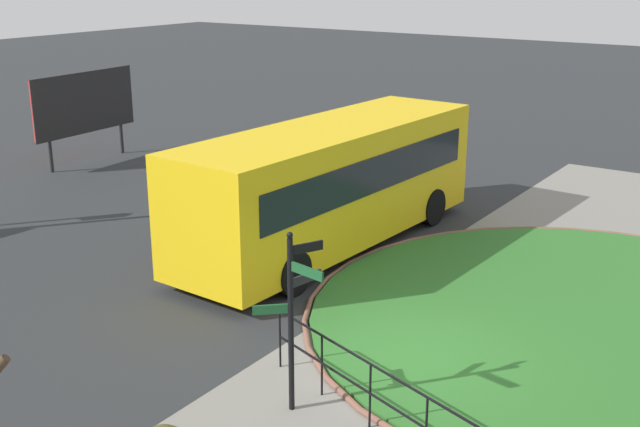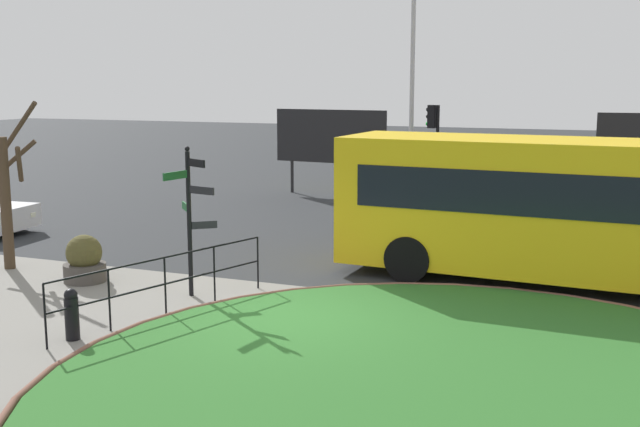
# 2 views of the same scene
# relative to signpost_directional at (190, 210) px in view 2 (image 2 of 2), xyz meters

# --- Properties ---
(ground) EXTENTS (120.00, 120.00, 0.00)m
(ground) POSITION_rel_signpost_directional_xyz_m (2.45, -0.67, -1.75)
(ground) COLOR #282B2D
(sidewalk_paving) EXTENTS (32.00, 8.13, 0.02)m
(sidewalk_paving) POSITION_rel_signpost_directional_xyz_m (2.45, -2.61, -1.74)
(sidewalk_paving) COLOR gray
(sidewalk_paving) RESTS_ON ground
(grass_island) EXTENTS (11.40, 11.40, 0.10)m
(grass_island) POSITION_rel_signpost_directional_xyz_m (5.85, -3.16, -1.70)
(grass_island) COLOR #2D6B28
(grass_island) RESTS_ON ground
(grass_kerb_ring) EXTENTS (11.71, 11.71, 0.11)m
(grass_kerb_ring) POSITION_rel_signpost_directional_xyz_m (5.85, -3.16, -1.69)
(grass_kerb_ring) COLOR brown
(grass_kerb_ring) RESTS_ON ground
(signpost_directional) EXTENTS (1.05, 1.12, 3.00)m
(signpost_directional) POSITION_rel_signpost_directional_xyz_m (0.00, 0.00, 0.00)
(signpost_directional) COLOR black
(signpost_directional) RESTS_ON ground
(bollard_foreground) EXTENTS (0.23, 0.23, 0.89)m
(bollard_foreground) POSITION_rel_signpost_directional_xyz_m (-0.48, -3.02, -1.29)
(bollard_foreground) COLOR black
(bollard_foreground) RESTS_ON ground
(railing_grass_edge) EXTENTS (1.55, 4.59, 1.11)m
(railing_grass_edge) POSITION_rel_signpost_directional_xyz_m (0.20, -1.28, -1.03)
(railing_grass_edge) COLOR black
(railing_grass_edge) RESTS_ON ground
(bus_yellow) EXTENTS (9.50, 3.02, 3.05)m
(bus_yellow) POSITION_rel_signpost_directional_xyz_m (6.74, 3.76, -0.10)
(bus_yellow) COLOR yellow
(bus_yellow) RESTS_ON ground
(traffic_light_near) EXTENTS (0.49, 0.30, 3.46)m
(traffic_light_near) POSITION_rel_signpost_directional_xyz_m (1.77, 12.96, 0.79)
(traffic_light_near) COLOR black
(traffic_light_near) RESTS_ON ground
(lamppost_tall) EXTENTS (0.32, 0.32, 7.94)m
(lamppost_tall) POSITION_rel_signpost_directional_xyz_m (0.93, 13.15, 2.51)
(lamppost_tall) COLOR #B7B7BC
(lamppost_tall) RESTS_ON ground
(billboard_left) EXTENTS (4.49, 0.49, 3.21)m
(billboard_left) POSITION_rel_signpost_directional_xyz_m (-2.40, 14.07, 0.42)
(billboard_left) COLOR black
(billboard_left) RESTS_ON ground
(planter_near_signpost) EXTENTS (0.89, 0.89, 1.03)m
(planter_near_signpost) POSITION_rel_signpost_directional_xyz_m (-2.72, 0.14, -1.29)
(planter_near_signpost) COLOR #47423D
(planter_near_signpost) RESTS_ON ground
(street_tree_bare) EXTENTS (1.46, 1.00, 3.81)m
(street_tree_bare) POSITION_rel_signpost_directional_xyz_m (-5.09, 0.56, 0.02)
(street_tree_bare) COLOR #423323
(street_tree_bare) RESTS_ON ground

